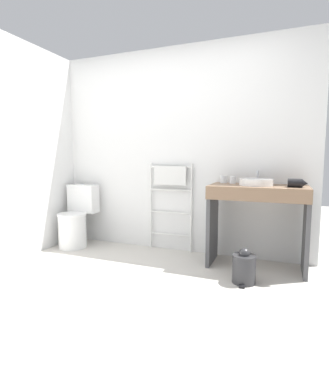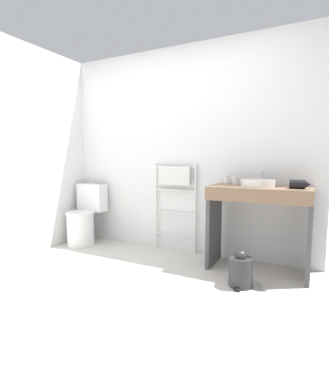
{
  "view_description": "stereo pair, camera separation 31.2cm",
  "coord_description": "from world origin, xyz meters",
  "px_view_note": "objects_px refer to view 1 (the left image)",
  "views": [
    {
      "loc": [
        1.24,
        -1.93,
        1.15
      ],
      "look_at": [
        0.1,
        0.96,
        0.79
      ],
      "focal_mm": 28.0,
      "sensor_mm": 36.0,
      "label": 1
    },
    {
      "loc": [
        1.52,
        -1.81,
        1.15
      ],
      "look_at": [
        0.1,
        0.96,
        0.79
      ],
      "focal_mm": 28.0,
      "sensor_mm": 36.0,
      "label": 2
    }
  ],
  "objects_px": {
    "sink_basin": "(256,182)",
    "hair_dryer": "(296,183)",
    "towel_radiator": "(170,187)",
    "trash_bin": "(244,268)",
    "toilet": "(76,220)",
    "cup_near_edge": "(233,180)",
    "cup_near_wall": "(224,179)"
  },
  "relations": [
    {
      "from": "cup_near_wall",
      "to": "hair_dryer",
      "type": "relative_size",
      "value": 0.46
    },
    {
      "from": "cup_near_edge",
      "to": "sink_basin",
      "type": "bearing_deg",
      "value": -27.98
    },
    {
      "from": "sink_basin",
      "to": "cup_near_wall",
      "type": "height_order",
      "value": "cup_near_wall"
    },
    {
      "from": "toilet",
      "to": "hair_dryer",
      "type": "bearing_deg",
      "value": -0.4
    },
    {
      "from": "toilet",
      "to": "sink_basin",
      "type": "height_order",
      "value": "sink_basin"
    },
    {
      "from": "cup_near_wall",
      "to": "cup_near_edge",
      "type": "height_order",
      "value": "cup_near_wall"
    },
    {
      "from": "sink_basin",
      "to": "hair_dryer",
      "type": "xyz_separation_m",
      "value": [
        0.37,
        -0.07,
        0.0
      ]
    },
    {
      "from": "towel_radiator",
      "to": "cup_near_edge",
      "type": "distance_m",
      "value": 0.78
    },
    {
      "from": "toilet",
      "to": "towel_radiator",
      "type": "relative_size",
      "value": 0.74
    },
    {
      "from": "toilet",
      "to": "cup_near_wall",
      "type": "distance_m",
      "value": 1.97
    },
    {
      "from": "sink_basin",
      "to": "hair_dryer",
      "type": "bearing_deg",
      "value": -10.68
    },
    {
      "from": "cup_near_edge",
      "to": "trash_bin",
      "type": "height_order",
      "value": "cup_near_edge"
    },
    {
      "from": "sink_basin",
      "to": "hair_dryer",
      "type": "distance_m",
      "value": 0.38
    },
    {
      "from": "cup_near_wall",
      "to": "trash_bin",
      "type": "xyz_separation_m",
      "value": [
        0.32,
        -0.62,
        -0.77
      ]
    },
    {
      "from": "towel_radiator",
      "to": "cup_near_edge",
      "type": "height_order",
      "value": "towel_radiator"
    },
    {
      "from": "sink_basin",
      "to": "cup_near_edge",
      "type": "height_order",
      "value": "cup_near_edge"
    },
    {
      "from": "towel_radiator",
      "to": "trash_bin",
      "type": "relative_size",
      "value": 3.29
    },
    {
      "from": "toilet",
      "to": "hair_dryer",
      "type": "relative_size",
      "value": 4.56
    },
    {
      "from": "cup_near_wall",
      "to": "hair_dryer",
      "type": "xyz_separation_m",
      "value": [
        0.74,
        -0.23,
        0.0
      ]
    },
    {
      "from": "hair_dryer",
      "to": "trash_bin",
      "type": "height_order",
      "value": "hair_dryer"
    },
    {
      "from": "cup_near_edge",
      "to": "hair_dryer",
      "type": "height_order",
      "value": "hair_dryer"
    },
    {
      "from": "cup_near_edge",
      "to": "toilet",
      "type": "bearing_deg",
      "value": -174.55
    },
    {
      "from": "towel_radiator",
      "to": "trash_bin",
      "type": "bearing_deg",
      "value": -34.41
    },
    {
      "from": "toilet",
      "to": "cup_near_wall",
      "type": "relative_size",
      "value": 9.83
    },
    {
      "from": "toilet",
      "to": "cup_near_edge",
      "type": "xyz_separation_m",
      "value": [
        1.98,
        0.19,
        0.56
      ]
    },
    {
      "from": "toilet",
      "to": "cup_near_wall",
      "type": "bearing_deg",
      "value": 6.48
    },
    {
      "from": "towel_radiator",
      "to": "sink_basin",
      "type": "distance_m",
      "value": 1.05
    },
    {
      "from": "toilet",
      "to": "hair_dryer",
      "type": "height_order",
      "value": "hair_dryer"
    },
    {
      "from": "toilet",
      "to": "cup_near_edge",
      "type": "relative_size",
      "value": 10.46
    },
    {
      "from": "toilet",
      "to": "sink_basin",
      "type": "xyz_separation_m",
      "value": [
        2.24,
        0.05,
        0.56
      ]
    },
    {
      "from": "towel_radiator",
      "to": "hair_dryer",
      "type": "distance_m",
      "value": 1.43
    },
    {
      "from": "toilet",
      "to": "sink_basin",
      "type": "bearing_deg",
      "value": 1.33
    }
  ]
}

